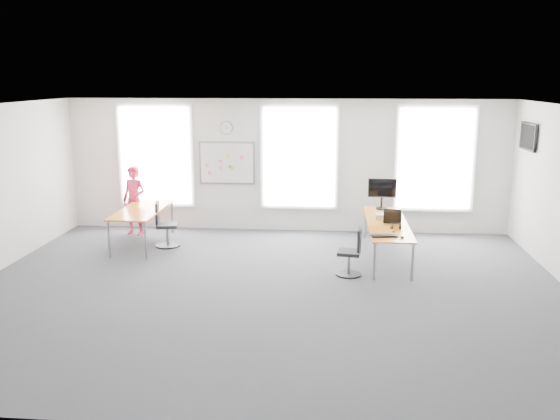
# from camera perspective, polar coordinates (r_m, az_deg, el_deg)

# --- Properties ---
(floor) EXTENTS (10.00, 10.00, 0.00)m
(floor) POSITION_cam_1_polar(r_m,az_deg,el_deg) (9.95, -1.19, -7.70)
(floor) COLOR #2D2D32
(floor) RESTS_ON ground
(ceiling) EXTENTS (10.00, 10.00, 0.00)m
(ceiling) POSITION_cam_1_polar(r_m,az_deg,el_deg) (9.34, -1.27, 9.83)
(ceiling) COLOR white
(ceiling) RESTS_ON ground
(wall_back) EXTENTS (10.00, 0.00, 10.00)m
(wall_back) POSITION_cam_1_polar(r_m,az_deg,el_deg) (13.45, 0.59, 4.28)
(wall_back) COLOR silver
(wall_back) RESTS_ON ground
(wall_front) EXTENTS (10.00, 0.00, 10.00)m
(wall_front) POSITION_cam_1_polar(r_m,az_deg,el_deg) (5.71, -5.54, -7.48)
(wall_front) COLOR silver
(wall_front) RESTS_ON ground
(window_left) EXTENTS (1.60, 0.06, 2.20)m
(window_left) POSITION_cam_1_polar(r_m,az_deg,el_deg) (13.94, -11.86, 5.14)
(window_left) COLOR silver
(window_left) RESTS_ON wall_back
(window_mid) EXTENTS (1.60, 0.06, 2.20)m
(window_mid) POSITION_cam_1_polar(r_m,az_deg,el_deg) (13.38, 1.87, 5.09)
(window_mid) COLOR silver
(window_mid) RESTS_ON wall_back
(window_right) EXTENTS (1.60, 0.06, 2.20)m
(window_right) POSITION_cam_1_polar(r_m,az_deg,el_deg) (13.55, 14.68, 4.78)
(window_right) COLOR silver
(window_right) RESTS_ON wall_back
(desk_right) EXTENTS (0.77, 2.89, 0.70)m
(desk_right) POSITION_cam_1_polar(r_m,az_deg,el_deg) (11.72, 10.26, -1.38)
(desk_right) COLOR orange
(desk_right) RESTS_ON ground
(desk_left) EXTENTS (0.84, 2.11, 0.77)m
(desk_left) POSITION_cam_1_polar(r_m,az_deg,el_deg) (12.75, -13.12, -0.16)
(desk_left) COLOR orange
(desk_left) RESTS_ON ground
(chair_right) EXTENTS (0.46, 0.46, 0.87)m
(chair_right) POSITION_cam_1_polar(r_m,az_deg,el_deg) (10.62, 6.93, -4.29)
(chair_right) COLOR black
(chair_right) RESTS_ON ground
(chair_left) EXTENTS (0.50, 0.50, 0.94)m
(chair_left) POSITION_cam_1_polar(r_m,az_deg,el_deg) (12.56, -11.05, -1.63)
(chair_left) COLOR black
(chair_left) RESTS_ON ground
(person) EXTENTS (0.65, 0.53, 1.55)m
(person) POSITION_cam_1_polar(r_m,az_deg,el_deg) (13.58, -13.85, 0.89)
(person) COLOR #C12447
(person) RESTS_ON ground
(whiteboard) EXTENTS (1.20, 0.03, 0.90)m
(whiteboard) POSITION_cam_1_polar(r_m,az_deg,el_deg) (13.58, -5.13, 4.52)
(whiteboard) COLOR silver
(whiteboard) RESTS_ON wall_back
(wall_clock) EXTENTS (0.30, 0.04, 0.30)m
(wall_clock) POSITION_cam_1_polar(r_m,az_deg,el_deg) (13.49, -5.19, 7.89)
(wall_clock) COLOR gray
(wall_clock) RESTS_ON wall_back
(tv) EXTENTS (0.06, 0.90, 0.55)m
(tv) POSITION_cam_1_polar(r_m,az_deg,el_deg) (12.94, 22.81, 6.53)
(tv) COLOR black
(tv) RESTS_ON wall_right
(keyboard) EXTENTS (0.48, 0.23, 0.02)m
(keyboard) POSITION_cam_1_polar(r_m,az_deg,el_deg) (10.65, 9.98, -2.48)
(keyboard) COLOR black
(keyboard) RESTS_ON desk_right
(mouse) EXTENTS (0.08, 0.12, 0.04)m
(mouse) POSITION_cam_1_polar(r_m,az_deg,el_deg) (10.60, 11.68, -2.57)
(mouse) COLOR black
(mouse) RESTS_ON desk_right
(lens_cap) EXTENTS (0.07, 0.07, 0.01)m
(lens_cap) POSITION_cam_1_polar(r_m,az_deg,el_deg) (10.99, 10.89, -2.08)
(lens_cap) COLOR black
(lens_cap) RESTS_ON desk_right
(headphones) EXTENTS (0.20, 0.11, 0.12)m
(headphones) POSITION_cam_1_polar(r_m,az_deg,el_deg) (11.21, 11.06, -1.54)
(headphones) COLOR black
(headphones) RESTS_ON desk_right
(laptop_sleeve) EXTENTS (0.34, 0.22, 0.27)m
(laptop_sleeve) POSITION_cam_1_polar(r_m,az_deg,el_deg) (11.58, 10.77, -0.66)
(laptop_sleeve) COLOR black
(laptop_sleeve) RESTS_ON desk_right
(paper_stack) EXTENTS (0.31, 0.24, 0.10)m
(paper_stack) POSITION_cam_1_polar(r_m,az_deg,el_deg) (11.94, 9.93, -0.64)
(paper_stack) COLOR beige
(paper_stack) RESTS_ON desk_right
(monitor) EXTENTS (0.59, 0.24, 0.66)m
(monitor) POSITION_cam_1_polar(r_m,az_deg,el_deg) (12.76, 9.79, 1.82)
(monitor) COLOR black
(monitor) RESTS_ON desk_right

